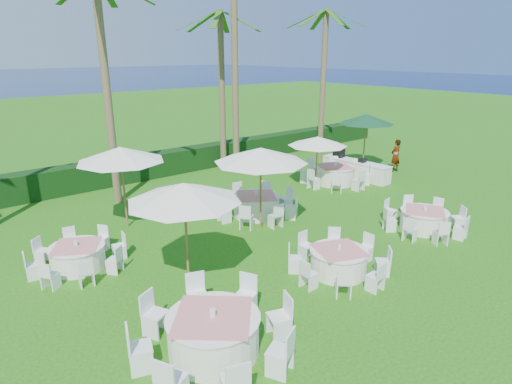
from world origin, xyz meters
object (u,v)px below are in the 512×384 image
at_px(banquet_table_a, 213,333).
at_px(umbrella_b, 261,155).
at_px(umbrella_green, 366,119).
at_px(umbrella_d, 318,141).
at_px(banquet_table_b, 338,261).
at_px(buffet_table, 355,168).
at_px(staff_person, 396,156).
at_px(banquet_table_c, 424,219).
at_px(banquet_table_d, 78,256).
at_px(umbrella_a, 184,192).
at_px(banquet_table_f, 335,174).
at_px(umbrella_c, 120,154).
at_px(banquet_table_e, 256,205).

bearing_deg(banquet_table_a, umbrella_b, 41.95).
xyz_separation_m(banquet_table_a, umbrella_green, (14.65, 7.41, 2.24)).
bearing_deg(umbrella_d, banquet_table_b, -132.12).
bearing_deg(buffet_table, umbrella_d, 178.36).
bearing_deg(umbrella_b, buffet_table, 14.94).
xyz_separation_m(umbrella_d, staff_person, (5.31, -0.70, -1.34)).
distance_m(umbrella_d, umbrella_green, 4.54).
relative_size(umbrella_green, buffet_table, 0.79).
bearing_deg(umbrella_green, banquet_table_c, -127.82).
bearing_deg(banquet_table_d, umbrella_green, 6.46).
distance_m(banquet_table_a, umbrella_a, 3.70).
bearing_deg(umbrella_b, banquet_table_f, 18.05).
height_order(umbrella_c, buffet_table, umbrella_c).
bearing_deg(umbrella_d, banquet_table_d, -174.60).
bearing_deg(umbrella_c, banquet_table_d, -139.02).
bearing_deg(umbrella_a, banquet_table_f, 20.07).
bearing_deg(banquet_table_d, banquet_table_e, 0.12).
relative_size(umbrella_c, buffet_table, 0.81).
relative_size(banquet_table_c, banquet_table_d, 1.04).
bearing_deg(umbrella_c, umbrella_a, -93.82).
distance_m(banquet_table_d, staff_person, 16.55).
relative_size(banquet_table_f, umbrella_d, 1.23).
bearing_deg(umbrella_a, umbrella_green, 18.72).
bearing_deg(banquet_table_d, umbrella_c, 40.98).
bearing_deg(umbrella_a, buffet_table, 17.78).
relative_size(umbrella_d, staff_person, 1.57).
xyz_separation_m(banquet_table_f, buffet_table, (1.58, 0.04, 0.02)).
bearing_deg(banquet_table_f, staff_person, -8.01).
xyz_separation_m(banquet_table_f, umbrella_green, (3.27, 0.83, 2.26)).
xyz_separation_m(banquet_table_b, umbrella_c, (-3.32, 7.12, 2.32)).
relative_size(umbrella_b, umbrella_d, 1.20).
distance_m(banquet_table_d, banquet_table_f, 12.45).
xyz_separation_m(banquet_table_f, umbrella_c, (-10.02, 1.13, 2.26)).
xyz_separation_m(banquet_table_c, umbrella_green, (5.15, 6.64, 2.32)).
height_order(umbrella_a, umbrella_b, umbrella_b).
xyz_separation_m(banquet_table_f, umbrella_a, (-10.35, -3.78, 2.20)).
distance_m(banquet_table_c, umbrella_c, 10.94).
xyz_separation_m(umbrella_b, buffet_table, (7.96, 2.12, -2.26)).
distance_m(banquet_table_b, umbrella_a, 4.82).
distance_m(banquet_table_a, staff_person, 16.64).
relative_size(umbrella_a, umbrella_d, 1.11).
relative_size(umbrella_b, staff_person, 1.89).
distance_m(umbrella_green, staff_person, 2.48).
relative_size(banquet_table_a, umbrella_d, 1.27).
height_order(banquet_table_d, umbrella_d, umbrella_d).
xyz_separation_m(banquet_table_e, umbrella_b, (-0.74, -1.15, 2.29)).
height_order(banquet_table_c, umbrella_d, umbrella_d).
relative_size(umbrella_d, buffet_table, 0.72).
distance_m(banquet_table_f, umbrella_green, 4.06).
bearing_deg(banquet_table_f, umbrella_b, -161.95).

